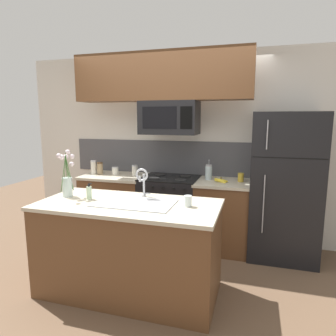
{
  "coord_description": "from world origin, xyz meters",
  "views": [
    {
      "loc": [
        1.09,
        -2.9,
        1.72
      ],
      "look_at": [
        0.16,
        0.27,
        1.16
      ],
      "focal_mm": 32.0,
      "sensor_mm": 36.0,
      "label": 1
    }
  ],
  "objects_px": {
    "french_press": "(209,172)",
    "dish_soap_bottle": "(89,192)",
    "sink_faucet": "(142,179)",
    "storage_jar_squat": "(135,170)",
    "coffee_tin": "(241,177)",
    "flower_vase": "(67,181)",
    "storage_jar_medium": "(100,168)",
    "drinking_glass": "(188,201)",
    "banana_bunch": "(221,181)",
    "microwave": "(170,118)",
    "storage_jar_tall": "(94,167)",
    "refrigerator": "(284,186)",
    "storage_jar_short": "(115,171)",
    "stove_range": "(170,210)"
  },
  "relations": [
    {
      "from": "coffee_tin",
      "to": "storage_jar_squat",
      "type": "bearing_deg",
      "value": -179.2
    },
    {
      "from": "storage_jar_medium",
      "to": "flower_vase",
      "type": "distance_m",
      "value": 1.24
    },
    {
      "from": "microwave",
      "to": "storage_jar_short",
      "type": "distance_m",
      "value": 1.11
    },
    {
      "from": "storage_jar_short",
      "to": "storage_jar_squat",
      "type": "height_order",
      "value": "storage_jar_squat"
    },
    {
      "from": "stove_range",
      "to": "microwave",
      "type": "height_order",
      "value": "microwave"
    },
    {
      "from": "storage_jar_squat",
      "to": "microwave",
      "type": "bearing_deg",
      "value": -5.56
    },
    {
      "from": "storage_jar_squat",
      "to": "refrigerator",
      "type": "bearing_deg",
      "value": -0.29
    },
    {
      "from": "storage_jar_tall",
      "to": "dish_soap_bottle",
      "type": "height_order",
      "value": "storage_jar_tall"
    },
    {
      "from": "dish_soap_bottle",
      "to": "sink_faucet",
      "type": "bearing_deg",
      "value": 22.45
    },
    {
      "from": "storage_jar_tall",
      "to": "french_press",
      "type": "height_order",
      "value": "french_press"
    },
    {
      "from": "sink_faucet",
      "to": "flower_vase",
      "type": "relative_size",
      "value": 0.62
    },
    {
      "from": "storage_jar_medium",
      "to": "drinking_glass",
      "type": "bearing_deg",
      "value": -37.41
    },
    {
      "from": "storage_jar_tall",
      "to": "coffee_tin",
      "type": "distance_m",
      "value": 2.08
    },
    {
      "from": "storage_jar_squat",
      "to": "coffee_tin",
      "type": "bearing_deg",
      "value": 0.8
    },
    {
      "from": "drinking_glass",
      "to": "flower_vase",
      "type": "xyz_separation_m",
      "value": [
        -1.27,
        -0.01,
        0.11
      ]
    },
    {
      "from": "coffee_tin",
      "to": "sink_faucet",
      "type": "height_order",
      "value": "sink_faucet"
    },
    {
      "from": "storage_jar_short",
      "to": "banana_bunch",
      "type": "xyz_separation_m",
      "value": [
        1.51,
        -0.08,
        -0.04
      ]
    },
    {
      "from": "stove_range",
      "to": "storage_jar_short",
      "type": "relative_size",
      "value": 8.05
    },
    {
      "from": "banana_bunch",
      "to": "dish_soap_bottle",
      "type": "bearing_deg",
      "value": -135.0
    },
    {
      "from": "banana_bunch",
      "to": "drinking_glass",
      "type": "distance_m",
      "value": 1.16
    },
    {
      "from": "storage_jar_squat",
      "to": "flower_vase",
      "type": "xyz_separation_m",
      "value": [
        -0.23,
        -1.24,
        0.09
      ]
    },
    {
      "from": "storage_jar_medium",
      "to": "drinking_glass",
      "type": "distance_m",
      "value": 1.97
    },
    {
      "from": "banana_bunch",
      "to": "coffee_tin",
      "type": "distance_m",
      "value": 0.26
    },
    {
      "from": "french_press",
      "to": "flower_vase",
      "type": "bearing_deg",
      "value": -134.99
    },
    {
      "from": "storage_jar_medium",
      "to": "sink_faucet",
      "type": "relative_size",
      "value": 0.58
    },
    {
      "from": "storage_jar_short",
      "to": "french_press",
      "type": "height_order",
      "value": "french_press"
    },
    {
      "from": "refrigerator",
      "to": "coffee_tin",
      "type": "relative_size",
      "value": 16.21
    },
    {
      "from": "french_press",
      "to": "flower_vase",
      "type": "distance_m",
      "value": 1.79
    },
    {
      "from": "microwave",
      "to": "french_press",
      "type": "height_order",
      "value": "microwave"
    },
    {
      "from": "storage_jar_tall",
      "to": "storage_jar_short",
      "type": "xyz_separation_m",
      "value": [
        0.33,
        0.02,
        -0.04
      ]
    },
    {
      "from": "banana_bunch",
      "to": "french_press",
      "type": "height_order",
      "value": "french_press"
    },
    {
      "from": "french_press",
      "to": "dish_soap_bottle",
      "type": "bearing_deg",
      "value": -127.67
    },
    {
      "from": "dish_soap_bottle",
      "to": "flower_vase",
      "type": "distance_m",
      "value": 0.28
    },
    {
      "from": "storage_jar_short",
      "to": "french_press",
      "type": "relative_size",
      "value": 0.43
    },
    {
      "from": "storage_jar_squat",
      "to": "dish_soap_bottle",
      "type": "xyz_separation_m",
      "value": [
        0.04,
        -1.27,
        -0.01
      ]
    },
    {
      "from": "storage_jar_tall",
      "to": "flower_vase",
      "type": "height_order",
      "value": "flower_vase"
    },
    {
      "from": "storage_jar_short",
      "to": "drinking_glass",
      "type": "bearing_deg",
      "value": -42.38
    },
    {
      "from": "storage_jar_medium",
      "to": "storage_jar_short",
      "type": "height_order",
      "value": "storage_jar_medium"
    },
    {
      "from": "french_press",
      "to": "drinking_glass",
      "type": "relative_size",
      "value": 2.59
    },
    {
      "from": "refrigerator",
      "to": "sink_faucet",
      "type": "relative_size",
      "value": 5.83
    },
    {
      "from": "refrigerator",
      "to": "storage_jar_short",
      "type": "bearing_deg",
      "value": -179.89
    },
    {
      "from": "storage_jar_short",
      "to": "coffee_tin",
      "type": "xyz_separation_m",
      "value": [
        1.74,
        0.03,
        -0.0
      ]
    },
    {
      "from": "banana_bunch",
      "to": "drinking_glass",
      "type": "bearing_deg",
      "value": -98.55
    },
    {
      "from": "dish_soap_bottle",
      "to": "storage_jar_squat",
      "type": "bearing_deg",
      "value": 91.6
    },
    {
      "from": "stove_range",
      "to": "storage_jar_squat",
      "type": "relative_size",
      "value": 6.07
    },
    {
      "from": "storage_jar_tall",
      "to": "flower_vase",
      "type": "relative_size",
      "value": 0.4
    },
    {
      "from": "drinking_glass",
      "to": "microwave",
      "type": "bearing_deg",
      "value": 113.63
    },
    {
      "from": "dish_soap_bottle",
      "to": "drinking_glass",
      "type": "distance_m",
      "value": 1.0
    },
    {
      "from": "microwave",
      "to": "storage_jar_medium",
      "type": "height_order",
      "value": "microwave"
    },
    {
      "from": "refrigerator",
      "to": "storage_jar_tall",
      "type": "bearing_deg",
      "value": -179.39
    }
  ]
}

